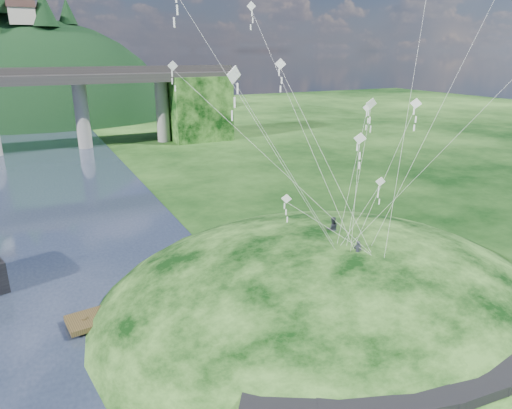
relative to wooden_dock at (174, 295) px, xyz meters
name	(u,v)px	position (x,y,z in m)	size (l,w,h in m)	color
ground	(242,343)	(2.36, -7.03, -0.48)	(320.00, 320.00, 0.00)	black
grass_hill	(326,317)	(10.36, -5.03, -1.98)	(36.00, 32.00, 13.00)	black
footpath	(451,372)	(9.82, -16.78, 1.61)	(22.29, 5.84, 0.83)	black
wooden_dock	(174,295)	(0.00, 0.00, 0.00)	(15.42, 4.18, 1.09)	#3D2F19
kite_flyers	(337,221)	(11.53, -4.19, 5.41)	(1.73, 4.90, 2.00)	#22262E
kite_swarm	(342,70)	(10.98, -4.42, 16.15)	(20.36, 17.54, 21.69)	white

